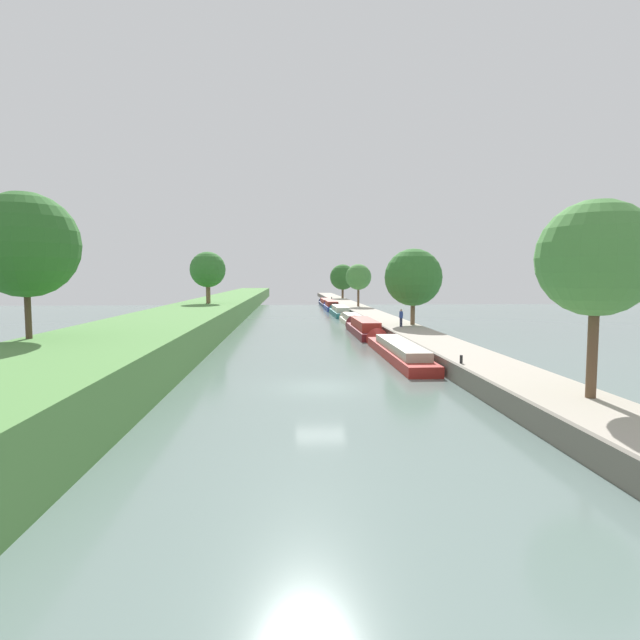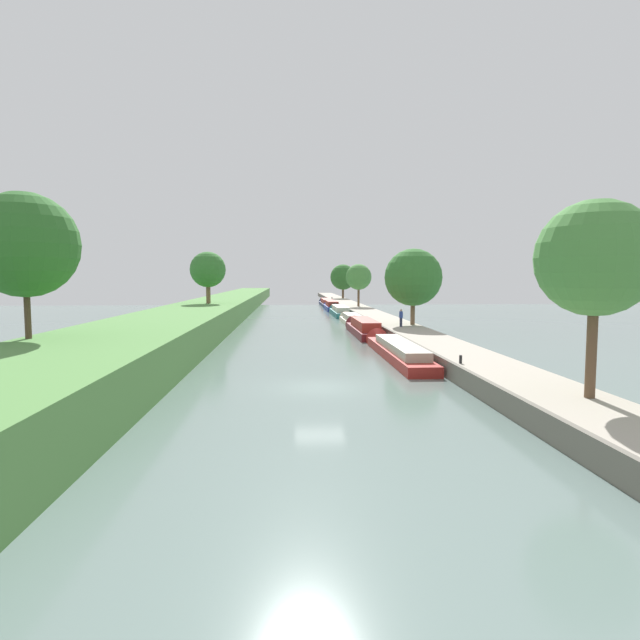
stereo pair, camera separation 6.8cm
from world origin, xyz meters
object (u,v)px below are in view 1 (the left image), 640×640
narrowboat_cream (351,319)px  person_walking (401,317)px  narrowboat_teal (339,311)px  narrowboat_maroon (363,328)px  narrowboat_red (396,350)px  mooring_bollard_far (332,298)px  narrowboat_blue (331,306)px  narrowboat_navy (326,303)px  mooring_bollard_near (461,359)px

narrowboat_cream → person_walking: size_ratio=6.18×
narrowboat_cream → narrowboat_teal: (-0.03, 13.95, 0.10)m
narrowboat_maroon → narrowboat_teal: narrowboat_maroon is taller
narrowboat_red → narrowboat_maroon: size_ratio=1.21×
mooring_bollard_far → narrowboat_maroon: bearing=-91.9°
narrowboat_maroon → narrowboat_blue: bearing=90.0°
narrowboat_maroon → person_walking: 4.25m
person_walking → mooring_bollard_far: (-1.30, 62.94, -0.65)m
person_walking → narrowboat_navy: bearing=93.2°
narrowboat_maroon → narrowboat_teal: bearing=89.6°
narrowboat_maroon → narrowboat_navy: (0.16, 52.73, -0.08)m
narrowboat_maroon → narrowboat_navy: narrowboat_maroon is taller
narrowboat_maroon → narrowboat_cream: narrowboat_maroon is taller
mooring_bollard_near → narrowboat_teal: bearing=92.1°
narrowboat_cream → narrowboat_teal: size_ratio=0.72×
narrowboat_maroon → narrowboat_cream: size_ratio=1.28×
narrowboat_maroon → mooring_bollard_near: narrowboat_maroon is taller
narrowboat_navy → mooring_bollard_far: bearing=76.9°
narrowboat_navy → mooring_bollard_far: size_ratio=37.48×
narrowboat_cream → person_walking: 14.78m
mooring_bollard_near → mooring_bollard_far: (0.00, 83.74, 0.00)m
person_walking → mooring_bollard_near: size_ratio=3.69×
narrowboat_cream → mooring_bollard_far: mooring_bollard_far is taller
mooring_bollard_near → mooring_bollard_far: size_ratio=1.00×
mooring_bollard_near → narrowboat_maroon: bearing=94.9°
narrowboat_cream → narrowboat_blue: (-0.24, 26.35, 0.16)m
narrowboat_navy → narrowboat_blue: bearing=-90.7°
person_walking → narrowboat_cream: bearing=102.0°
narrowboat_navy → person_walking: 55.27m
narrowboat_blue → narrowboat_navy: (0.18, 14.42, -0.09)m
narrowboat_red → mooring_bollard_far: mooring_bollard_far is taller
person_walking → mooring_bollard_near: person_walking is taller
narrowboat_maroon → mooring_bollard_far: 60.54m
narrowboat_red → narrowboat_blue: (-0.26, 52.87, 0.15)m
narrowboat_maroon → person_walking: size_ratio=7.88×
narrowboat_teal → narrowboat_red: bearing=-89.9°
narrowboat_blue → mooring_bollard_far: 22.29m
narrowboat_blue → narrowboat_maroon: bearing=-90.0°
narrowboat_red → narrowboat_maroon: bearing=90.9°
narrowboat_cream → mooring_bollard_near: size_ratio=22.79×
narrowboat_maroon → narrowboat_navy: size_ratio=0.78×
narrowboat_cream → person_walking: (3.06, -14.40, 1.34)m
narrowboat_red → narrowboat_cream: 26.52m
narrowboat_cream → narrowboat_navy: narrowboat_navy is taller
narrowboat_maroon → mooring_bollard_near: (1.98, -23.24, 0.55)m
narrowboat_blue → mooring_bollard_near: size_ratio=24.74×
person_walking → mooring_bollard_far: 62.95m
mooring_bollard_near → narrowboat_blue: bearing=91.9°
mooring_bollard_near → mooring_bollard_far: same height
narrowboat_teal → person_walking: bearing=-83.8°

